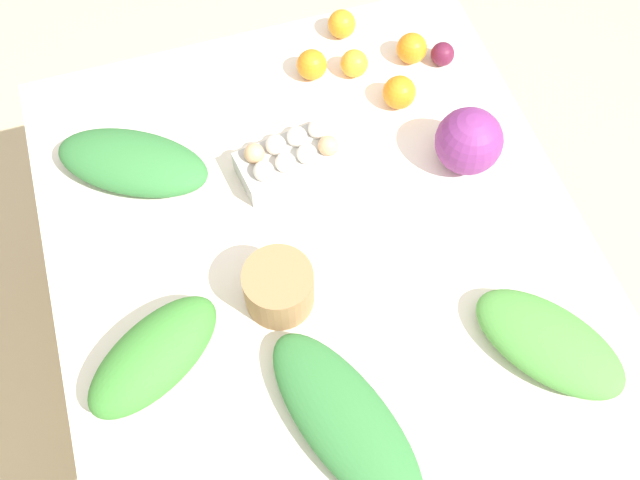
% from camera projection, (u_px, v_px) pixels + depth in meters
% --- Properties ---
extents(ground_plane, '(8.00, 8.00, 0.00)m').
position_uv_depth(ground_plane, '(320.00, 358.00, 2.10)').
color(ground_plane, '#C6B289').
extents(dining_table, '(1.24, 1.09, 0.71)m').
position_uv_depth(dining_table, '(320.00, 263.00, 1.55)').
color(dining_table, silver).
rests_on(dining_table, ground_plane).
extents(cabbage_purple, '(0.15, 0.15, 0.15)m').
position_uv_depth(cabbage_purple, '(469.00, 141.00, 1.51)').
color(cabbage_purple, '#7A2D75').
rests_on(cabbage_purple, dining_table).
extents(egg_carton, '(0.14, 0.25, 0.09)m').
position_uv_depth(egg_carton, '(292.00, 158.00, 1.52)').
color(egg_carton, '#A8A8A3').
rests_on(egg_carton, dining_table).
extents(paper_bag, '(0.14, 0.14, 0.10)m').
position_uv_depth(paper_bag, '(279.00, 288.00, 1.37)').
color(paper_bag, '#997047').
rests_on(paper_bag, dining_table).
extents(greens_bunch_kale, '(0.34, 0.30, 0.07)m').
position_uv_depth(greens_bunch_kale, '(549.00, 343.00, 1.33)').
color(greens_bunch_kale, '#4C933D').
rests_on(greens_bunch_kale, dining_table).
extents(greens_bunch_beet_tops, '(0.27, 0.32, 0.10)m').
position_uv_depth(greens_bunch_beet_tops, '(154.00, 356.00, 1.31)').
color(greens_bunch_beet_tops, '#3D8433').
rests_on(greens_bunch_beet_tops, dining_table).
extents(greens_bunch_scallion, '(0.42, 0.27, 0.07)m').
position_uv_depth(greens_bunch_scallion, '(345.00, 421.00, 1.26)').
color(greens_bunch_scallion, '#337538').
rests_on(greens_bunch_scallion, dining_table).
extents(greens_bunch_dandelion, '(0.31, 0.37, 0.08)m').
position_uv_depth(greens_bunch_dandelion, '(133.00, 162.00, 1.52)').
color(greens_bunch_dandelion, '#337538').
rests_on(greens_bunch_dandelion, dining_table).
extents(beet_root, '(0.06, 0.06, 0.06)m').
position_uv_depth(beet_root, '(443.00, 54.00, 1.68)').
color(beet_root, '#5B1933').
rests_on(beet_root, dining_table).
extents(orange_0, '(0.07, 0.07, 0.07)m').
position_uv_depth(orange_0, '(354.00, 63.00, 1.66)').
color(orange_0, orange).
rests_on(orange_0, dining_table).
extents(orange_1, '(0.08, 0.08, 0.08)m').
position_uv_depth(orange_1, '(399.00, 92.00, 1.62)').
color(orange_1, orange).
rests_on(orange_1, dining_table).
extents(orange_2, '(0.07, 0.07, 0.07)m').
position_uv_depth(orange_2, '(342.00, 24.00, 1.72)').
color(orange_2, orange).
rests_on(orange_2, dining_table).
extents(orange_3, '(0.07, 0.07, 0.07)m').
position_uv_depth(orange_3, '(412.00, 48.00, 1.68)').
color(orange_3, orange).
rests_on(orange_3, dining_table).
extents(orange_4, '(0.07, 0.07, 0.07)m').
position_uv_depth(orange_4, '(312.00, 65.00, 1.66)').
color(orange_4, orange).
rests_on(orange_4, dining_table).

